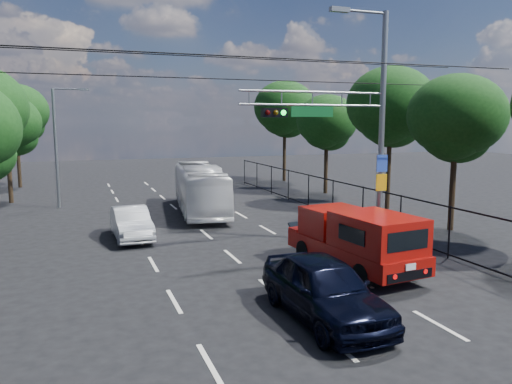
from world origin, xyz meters
name	(u,v)px	position (x,y,z in m)	size (l,w,h in m)	color
ground	(334,343)	(0.00, 0.00, 0.00)	(120.00, 120.00, 0.00)	black
lane_markings	(196,226)	(0.00, 14.00, 0.01)	(6.12, 38.00, 0.01)	beige
signal_mast	(357,118)	(5.28, 7.99, 5.24)	(6.43, 0.39, 9.50)	slate
streetlight_left	(59,142)	(-6.33, 22.00, 3.94)	(2.09, 0.22, 7.08)	slate
utility_wires	(224,65)	(0.00, 8.83, 7.23)	(22.00, 5.04, 0.74)	black
fence_right	(350,202)	(7.60, 12.17, 1.03)	(0.06, 34.03, 2.00)	black
tree_right_b	(456,123)	(11.22, 9.02, 5.06)	(4.50, 4.50, 7.31)	black
tree_right_c	(391,111)	(11.82, 15.02, 5.73)	(5.10, 5.10, 8.29)	black
tree_right_d	(327,125)	(11.42, 22.02, 4.85)	(4.32, 4.32, 7.02)	black
tree_right_e	(285,112)	(11.62, 30.02, 5.94)	(5.28, 5.28, 8.58)	black
tree_left_d	(7,128)	(-9.38, 25.02, 4.72)	(4.20, 4.20, 6.83)	black
tree_left_e	(16,116)	(-9.58, 33.02, 5.53)	(4.92, 4.92, 7.99)	black
red_pickup	(356,238)	(3.48, 4.87, 1.14)	(2.68, 5.90, 2.13)	black
navy_hatchback	(325,288)	(0.45, 1.38, 0.82)	(1.95, 4.83, 1.65)	black
white_bus	(200,189)	(1.14, 17.78, 1.34)	(2.25, 9.60, 2.67)	silver
white_van	(131,223)	(-3.29, 12.39, 0.69)	(1.46, 4.17, 1.38)	silver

